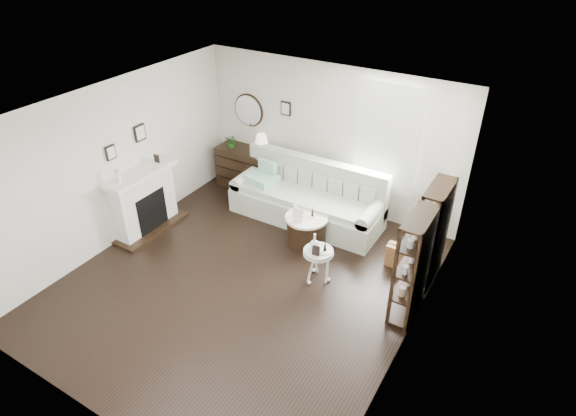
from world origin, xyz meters
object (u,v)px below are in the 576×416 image
Objects in this scene: dresser at (247,169)px; pedestal_table at (318,253)px; drum_table at (306,229)px; sofa at (308,201)px.

dresser is 2.24× the size of pedestal_table.
dresser is 1.72× the size of drum_table.
dresser is at bearing 144.42° from pedestal_table.
pedestal_table is at bearing -56.34° from sofa.
sofa is 5.00× the size of pedestal_table.
sofa is 2.23× the size of dresser.
drum_table is at bearing -63.33° from sofa.
drum_table is 1.04m from pedestal_table.
sofa is 1.66m from dresser.
sofa reaches higher than dresser.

